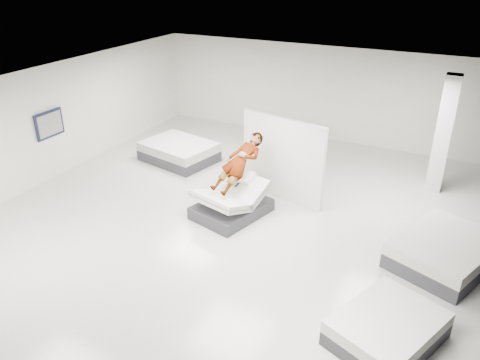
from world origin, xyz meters
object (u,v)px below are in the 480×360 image
at_px(person, 240,169).
at_px(remote, 237,185).
at_px(hero_bed, 232,202).
at_px(divider_panel, 282,159).
at_px(flat_bed_right_far, 445,251).
at_px(column, 443,135).
at_px(flat_bed_right_near, 387,329).
at_px(wall_poster, 49,124).
at_px(flat_bed_left_far, 179,152).

xyz_separation_m(person, remote, (0.12, -0.39, -0.24)).
bearing_deg(hero_bed, divider_panel, 61.98).
relative_size(flat_bed_right_far, column, 0.83).
bearing_deg(flat_bed_right_near, hero_bed, 148.56).
relative_size(flat_bed_right_near, wall_poster, 2.31).
bearing_deg(remote, flat_bed_left_far, 158.33).
bearing_deg(person, remote, -57.85).
height_order(hero_bed, flat_bed_right_near, hero_bed).
bearing_deg(divider_panel, flat_bed_right_far, -4.28).
distance_m(flat_bed_left_far, column, 7.65).
bearing_deg(flat_bed_right_far, hero_bed, -178.22).
bearing_deg(person, wall_poster, -159.64).
relative_size(divider_panel, flat_bed_right_far, 0.93).
xyz_separation_m(flat_bed_right_far, column, (-0.58, 3.59, 1.30)).
bearing_deg(column, flat_bed_right_far, -80.74).
distance_m(hero_bed, column, 5.87).
bearing_deg(hero_bed, flat_bed_right_far, 1.78).
xyz_separation_m(hero_bed, flat_bed_left_far, (-3.06, 2.31, -0.05)).
bearing_deg(flat_bed_right_near, column, 89.41).
bearing_deg(column, remote, -137.15).
relative_size(divider_panel, wall_poster, 2.58).
relative_size(person, flat_bed_right_near, 0.83).
distance_m(flat_bed_right_near, wall_poster, 10.23).
relative_size(hero_bed, wall_poster, 2.17).
height_order(remote, flat_bed_left_far, remote).
relative_size(person, remote, 13.05).
height_order(remote, flat_bed_right_far, remote).
bearing_deg(hero_bed, flat_bed_left_far, 143.01).
bearing_deg(flat_bed_left_far, divider_panel, -13.28).
height_order(flat_bed_right_far, flat_bed_left_far, flat_bed_right_far).
bearing_deg(flat_bed_left_far, flat_bed_right_far, -15.09).
xyz_separation_m(remote, wall_poster, (-5.79, -0.16, 0.68)).
relative_size(column, wall_poster, 3.37).
bearing_deg(remote, divider_panel, 84.82).
bearing_deg(person, column, 53.73).
xyz_separation_m(hero_bed, wall_poster, (-5.59, -0.26, 1.26)).
distance_m(flat_bed_right_far, wall_poster, 10.61).
xyz_separation_m(hero_bed, divider_panel, (0.75, 1.41, 0.77)).
height_order(hero_bed, column, column).
relative_size(person, flat_bed_right_far, 0.69).
bearing_deg(wall_poster, remote, 1.57).
relative_size(remote, divider_panel, 0.06).
xyz_separation_m(person, wall_poster, (-5.67, -0.55, 0.45)).
bearing_deg(remote, flat_bed_right_far, 17.88).
xyz_separation_m(hero_bed, remote, (0.20, -0.10, 0.58)).
xyz_separation_m(flat_bed_left_far, column, (7.40, 1.43, 1.31)).
bearing_deg(divider_panel, column, 45.42).
relative_size(divider_panel, flat_bed_left_far, 1.01).
height_order(person, remote, person).
distance_m(person, column, 5.50).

